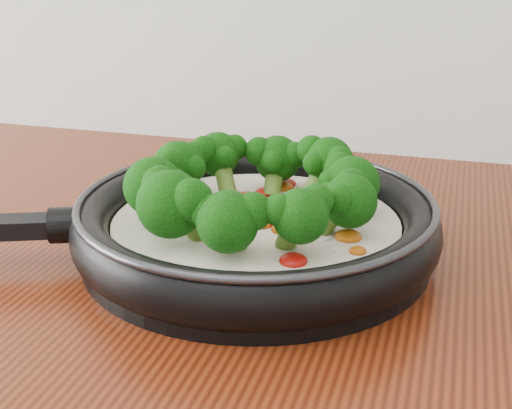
% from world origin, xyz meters
% --- Properties ---
extents(skillet, '(0.56, 0.44, 0.10)m').
position_xyz_m(skillet, '(0.12, 1.12, 0.94)').
color(skillet, black).
rests_on(skillet, counter).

